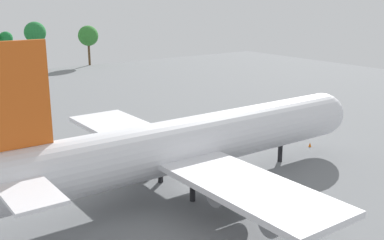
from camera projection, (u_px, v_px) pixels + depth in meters
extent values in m
plane|color=slate|center=(192.00, 186.00, 61.96)|extent=(232.69, 232.69, 0.00)
cylinder|color=silver|center=(192.00, 142.00, 60.39)|extent=(52.00, 6.74, 6.74)
sphere|color=silver|center=(322.00, 114.00, 75.14)|extent=(6.61, 6.61, 6.61)
cube|color=#D85919|center=(12.00, 96.00, 45.76)|extent=(7.28, 0.50, 10.79)
cube|color=silver|center=(26.00, 189.00, 42.95)|extent=(4.68, 10.12, 0.36)
cube|color=silver|center=(246.00, 187.00, 48.76)|extent=(8.84, 22.53, 0.70)
cube|color=silver|center=(126.00, 130.00, 69.58)|extent=(8.84, 22.53, 0.70)
cylinder|color=gray|center=(232.00, 190.00, 52.43)|extent=(5.40, 2.83, 2.83)
cylinder|color=gray|center=(287.00, 217.00, 45.90)|extent=(5.40, 2.83, 2.83)
cylinder|color=gray|center=(143.00, 146.00, 67.95)|extent=(5.40, 2.83, 2.83)
cylinder|color=gray|center=(117.00, 133.00, 74.47)|extent=(5.40, 2.83, 2.83)
cylinder|color=black|center=(280.00, 153.00, 71.04)|extent=(0.70, 0.70, 2.80)
cylinder|color=black|center=(193.00, 190.00, 57.22)|extent=(0.70, 0.70, 2.80)
cylinder|color=black|center=(160.00, 172.00, 63.03)|extent=(0.70, 0.70, 2.80)
cone|color=orange|center=(310.00, 145.00, 78.44)|extent=(0.48, 0.48, 0.69)
cylinder|color=#51381E|center=(8.00, 57.00, 155.69)|extent=(0.80, 0.80, 10.05)
sphere|color=#1A7232|center=(6.00, 38.00, 154.07)|extent=(4.42, 4.42, 4.42)
cylinder|color=#51381E|center=(37.00, 54.00, 161.18)|extent=(0.71, 0.71, 10.62)
sphere|color=#227335|center=(35.00, 32.00, 159.27)|extent=(7.35, 7.35, 7.35)
cylinder|color=#51381E|center=(89.00, 54.00, 172.39)|extent=(0.83, 0.83, 8.62)
sphere|color=#327B2F|center=(88.00, 36.00, 170.73)|extent=(7.40, 7.40, 7.40)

